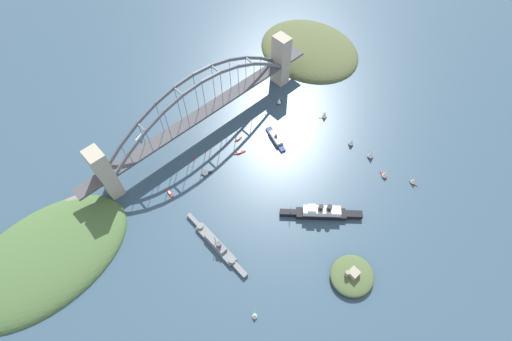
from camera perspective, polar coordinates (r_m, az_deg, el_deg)
The scene contains 21 objects.
ground_plane at distance 412.42m, azimuth -7.68°, elevation 6.18°, with size 1400.00×1400.00×0.00m, color #334C60.
harbor_arch_bridge at distance 388.61m, azimuth -8.21°, elevation 9.22°, with size 288.67×18.27×75.93m.
headland_west_shore at distance 511.74m, azimuth 8.09°, elevation 17.96°, with size 114.44×133.70×29.95m.
headland_east_shore at distance 382.45m, azimuth -29.47°, elevation -11.36°, with size 154.15×99.68×26.91m.
ocean_liner at distance 351.70m, azimuth 10.03°, elevation -6.38°, with size 58.73×58.54×17.67m.
naval_cruiser at distance 337.75m, azimuth -6.12°, elevation -11.17°, with size 8.45×79.94×17.06m.
harbor_ferry_steamer at distance 398.94m, azimuth 3.03°, elevation 4.95°, with size 16.39×35.92×7.71m.
fort_island_mid_harbor at distance 334.77m, azimuth 14.53°, elevation -15.33°, with size 37.84×36.05×14.11m.
seaplane_taxiing_near_bridge at distance 418.16m, azimuth -17.45°, elevation 4.81°, with size 10.45×7.28×5.05m.
small_boat_0 at distance 389.21m, azimuth -2.53°, elevation 2.78°, with size 11.92×6.22×2.17m.
small_boat_1 at distance 391.13m, azimuth 19.25°, elevation -0.51°, with size 6.83×10.00×9.20m.
small_boat_2 at distance 399.98m, azimuth 17.29°, elevation 2.52°, with size 9.81×9.14×12.35m.
small_boat_3 at distance 400.17m, azimuth -2.75°, elevation 4.83°, with size 9.57×2.42×2.15m.
small_boat_4 at distance 371.17m, azimuth -13.06°, elevation -3.46°, with size 3.17×11.58×1.99m.
small_boat_5 at distance 405.41m, azimuth 14.46°, elevation 4.27°, with size 9.28×7.39×9.58m.
small_boat_6 at distance 433.11m, azimuth 3.60°, elevation 10.63°, with size 8.06×4.89×9.27m.
small_boat_7 at distance 317.37m, azimuth -0.20°, elevation -21.39°, with size 6.85×7.05×7.13m.
small_boat_8 at distance 374.09m, azimuth -7.84°, elevation -0.12°, with size 10.60×7.77×9.94m.
small_boat_9 at distance 396.81m, azimuth 23.08°, elevation -1.43°, with size 4.99×8.62×9.24m.
small_boat_10 at distance 424.32m, azimuth 10.50°, elevation 8.48°, with size 8.48×7.09×10.40m.
channel_marker_buoy at distance 389.93m, azimuth -9.69°, elevation 1.94°, with size 2.20×2.20×2.75m.
Camera 1 is at (138.95, 229.33, 313.36)m, focal length 26.05 mm.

